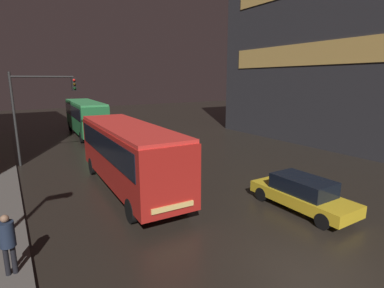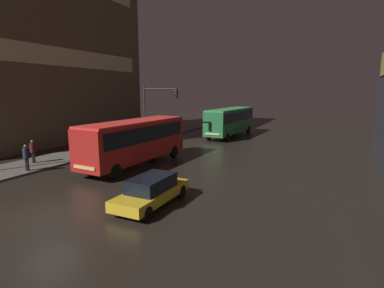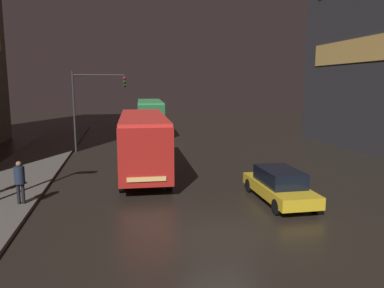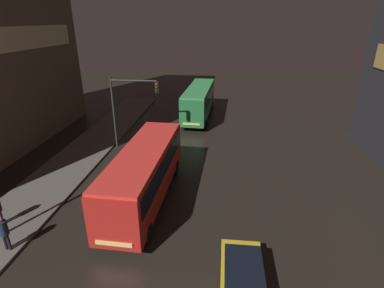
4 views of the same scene
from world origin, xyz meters
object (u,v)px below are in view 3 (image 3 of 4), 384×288
Objects in this scene: bus_far at (150,114)px; pedestrian_mid at (20,178)px; car_taxi at (279,185)px; bus_near at (143,138)px; traffic_light_main at (93,97)px.

bus_far is 5.83× the size of pedestrian_mid.
bus_far is at bearing -80.82° from car_taxi.
car_taxi is (5.56, -6.34, -1.34)m from bus_near.
pedestrian_mid is at bearing 75.02° from bus_far.
car_taxi is at bearing -58.47° from traffic_light_main.
bus_near is 2.19× the size of car_taxi.
traffic_light_main reaches higher than car_taxi.
pedestrian_mid is (-11.00, 1.27, 0.51)m from car_taxi.
car_taxi is 11.09m from pedestrian_mid.
bus_far is (1.73, 17.20, 0.03)m from bus_near.
pedestrian_mid is at bearing -99.53° from traffic_light_main.
traffic_light_main is (-4.97, -9.19, 2.07)m from bus_far.
traffic_light_main is (-8.81, 14.35, 3.44)m from car_taxi.
bus_near is 7.49m from pedestrian_mid.
car_taxi is 17.19m from traffic_light_main.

